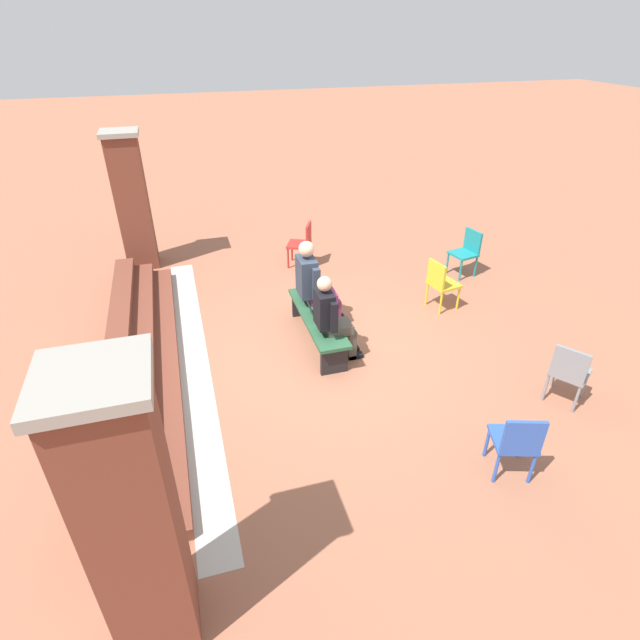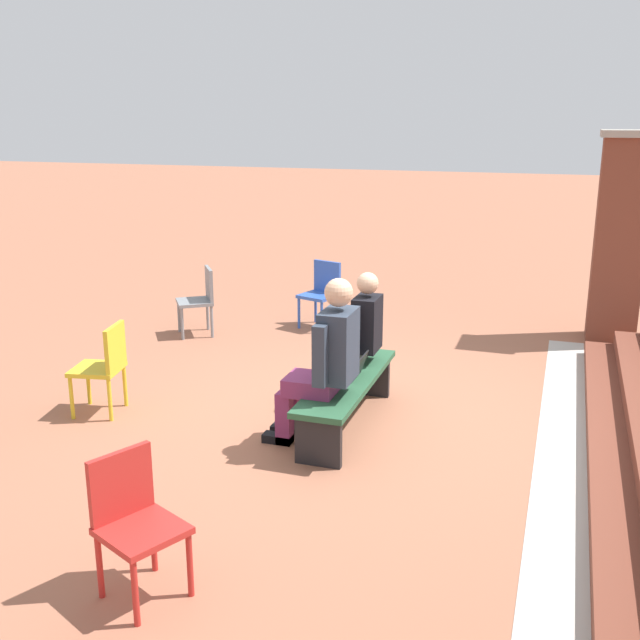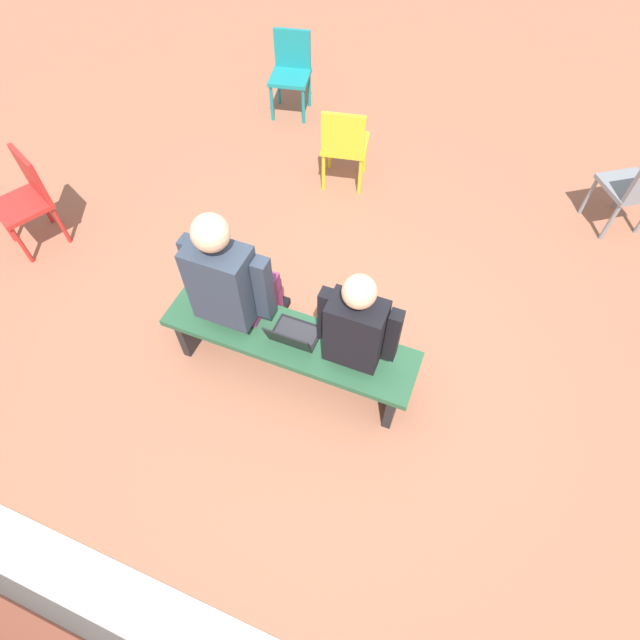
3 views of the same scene
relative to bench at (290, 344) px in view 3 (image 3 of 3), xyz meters
The scene contains 10 objects.
ground_plane 0.46m from the bench, behind, with size 60.00×60.00×0.00m, color #9E6047.
concrete_strip 1.84m from the bench, 90.00° to the left, with size 6.52×0.40×0.01m, color #B7B2A8.
bench is the anchor object (origin of this frame).
person_student 0.59m from the bench, behind, with size 0.51×0.65×1.30m.
person_adult 0.58m from the bench, ahead, with size 0.59×0.75×1.43m.
laptop 0.15m from the bench, 163.08° to the left, with size 0.32×0.29×0.21m.
plastic_chair_far_right 2.22m from the bench, 79.69° to the right, with size 0.49×0.49×0.84m.
plastic_chair_far_left 3.34m from the bench, 130.60° to the right, with size 0.58×0.58×0.84m.
plastic_chair_by_pillar 3.56m from the bench, 66.49° to the right, with size 0.50×0.50×0.84m.
plastic_chair_mid_courtyard 2.70m from the bench, 10.21° to the right, with size 0.56×0.56×0.84m.
Camera 3 is at (-0.63, 1.67, 3.28)m, focal length 28.00 mm.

